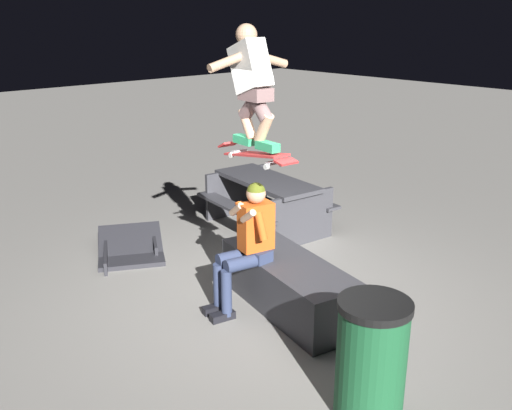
{
  "coord_description": "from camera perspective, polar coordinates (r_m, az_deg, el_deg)",
  "views": [
    {
      "loc": [
        -3.99,
        3.82,
        2.97
      ],
      "look_at": [
        0.03,
        0.15,
        1.14
      ],
      "focal_mm": 39.89,
      "sensor_mm": 36.0,
      "label": 1
    }
  ],
  "objects": [
    {
      "name": "kicker_ramp",
      "position": [
        7.6,
        -12.44,
        -4.44
      ],
      "size": [
        1.24,
        1.18,
        0.35
      ],
      "color": "#28282D",
      "rests_on": "ground"
    },
    {
      "name": "picnic_table_back",
      "position": [
        8.18,
        1.07,
        0.96
      ],
      "size": [
        1.85,
        1.54,
        0.75
      ],
      "color": "#38383D",
      "rests_on": "ground"
    },
    {
      "name": "skateboard",
      "position": [
        5.44,
        -0.03,
        5.08
      ],
      "size": [
        1.03,
        0.29,
        0.15
      ],
      "color": "#B72D2D"
    },
    {
      "name": "skater_airborne",
      "position": [
        5.36,
        -0.41,
        12.35
      ],
      "size": [
        0.63,
        0.89,
        1.12
      ],
      "color": "#2D9E66"
    },
    {
      "name": "ledge_box_main",
      "position": [
        6.06,
        3.35,
        -7.96
      ],
      "size": [
        1.89,
        1.02,
        0.54
      ],
      "primitive_type": "cube",
      "rotation": [
        0.0,
        0.0,
        -0.21
      ],
      "color": "#38383D",
      "rests_on": "ground"
    },
    {
      "name": "person_sitting_on_ledge",
      "position": [
        5.83,
        -0.94,
        -3.57
      ],
      "size": [
        0.59,
        0.78,
        1.38
      ],
      "color": "#2D3856",
      "rests_on": "ground"
    },
    {
      "name": "trash_bin",
      "position": [
        4.55,
        11.47,
        -14.88
      ],
      "size": [
        0.56,
        0.56,
        0.98
      ],
      "color": "#19512D",
      "rests_on": "ground"
    },
    {
      "name": "ground_plane",
      "position": [
        6.28,
        1.23,
        -9.69
      ],
      "size": [
        40.0,
        40.0,
        0.0
      ],
      "primitive_type": "plane",
      "color": "gray"
    }
  ]
}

